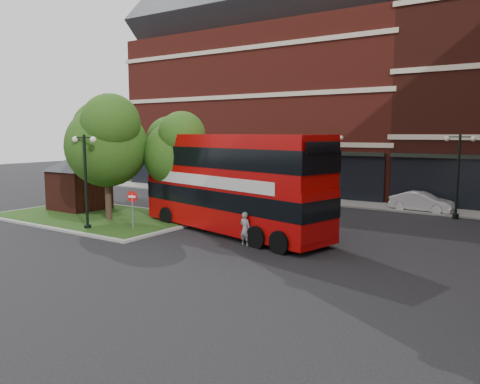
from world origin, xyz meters
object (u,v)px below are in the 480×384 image
Objects in this scene: bus at (231,177)px; woman at (245,229)px; car_silver at (286,193)px; car_white at (422,202)px.

bus is 3.63m from woman.
car_silver reaches higher than car_white.
car_silver is (-4.53, 12.50, -0.02)m from woman.
car_white is at bearing -101.37° from woman.
woman is at bearing -28.68° from bus.
bus reaches higher than car_silver.
woman is 0.35× the size of car_silver.
car_white is (6.73, 11.99, -2.24)m from bus.
car_white is at bearing -77.85° from car_silver.
car_white is (9.10, 1.49, -0.11)m from car_silver.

